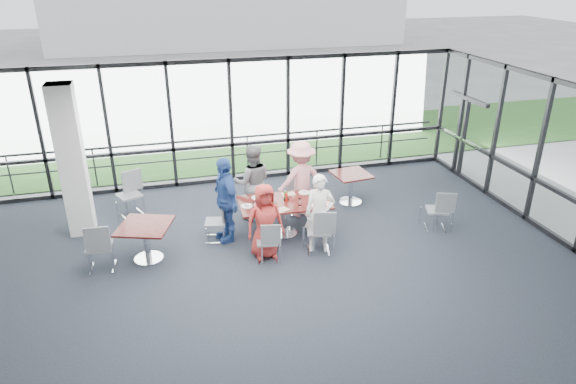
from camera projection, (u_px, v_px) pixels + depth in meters
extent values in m
cube|color=#1E242B|center=(279.00, 283.00, 9.31)|extent=(12.00, 10.00, 0.02)
cube|color=white|center=(278.00, 110.00, 8.01)|extent=(12.00, 10.00, 0.04)
cube|color=white|center=(231.00, 122.00, 13.07)|extent=(12.00, 0.10, 3.20)
cube|color=white|center=(575.00, 169.00, 10.07)|extent=(0.10, 10.00, 3.20)
cube|color=black|center=(464.00, 139.00, 13.61)|extent=(0.12, 1.60, 2.10)
cube|color=white|center=(72.00, 162.00, 10.45)|extent=(0.50, 0.50, 3.20)
cube|color=slate|center=(211.00, 128.00, 18.14)|extent=(80.00, 70.00, 0.02)
cube|color=#22521C|center=(218.00, 145.00, 16.36)|extent=(80.00, 5.00, 0.01)
cylinder|color=#2D2D33|center=(229.00, 155.00, 14.04)|extent=(12.00, 0.06, 0.06)
cube|color=#3E100C|center=(284.00, 203.00, 10.70)|extent=(1.93, 1.11, 0.04)
cylinder|color=silver|center=(284.00, 219.00, 10.86)|extent=(0.12, 0.12, 0.71)
cylinder|color=silver|center=(284.00, 233.00, 10.99)|extent=(0.56, 0.56, 0.03)
cube|color=#3E100C|center=(145.00, 226.00, 9.75)|extent=(1.20, 1.20, 0.04)
cylinder|color=silver|center=(147.00, 243.00, 9.90)|extent=(0.12, 0.12, 0.71)
cube|color=#3E100C|center=(351.00, 174.00, 12.14)|extent=(0.90, 0.90, 0.04)
cylinder|color=silver|center=(351.00, 189.00, 12.30)|extent=(0.12, 0.12, 0.71)
imported|color=red|center=(265.00, 221.00, 9.86)|extent=(0.79, 0.56, 1.52)
imported|color=white|center=(320.00, 214.00, 10.06)|extent=(0.67, 0.55, 1.61)
imported|color=slate|center=(253.00, 183.00, 11.31)|extent=(0.91, 0.62, 1.75)
imported|color=pink|center=(301.00, 179.00, 11.46)|extent=(1.22, 0.76, 1.77)
imported|color=#284991|center=(225.00, 199.00, 10.43)|extent=(0.80, 1.16, 1.81)
cylinder|color=white|center=(260.00, 210.00, 10.30)|extent=(0.26, 0.26, 0.01)
cylinder|color=white|center=(315.00, 204.00, 10.56)|extent=(0.27, 0.27, 0.01)
cylinder|color=white|center=(258.00, 197.00, 10.87)|extent=(0.26, 0.26, 0.01)
cylinder|color=white|center=(304.00, 192.00, 11.11)|extent=(0.25, 0.25, 0.01)
cylinder|color=white|center=(247.00, 206.00, 10.48)|extent=(0.25, 0.25, 0.01)
cylinder|color=white|center=(275.00, 206.00, 10.36)|extent=(0.07, 0.07, 0.14)
cylinder|color=white|center=(300.00, 202.00, 10.52)|extent=(0.07, 0.07, 0.14)
cylinder|color=white|center=(286.00, 194.00, 10.90)|extent=(0.07, 0.07, 0.14)
cylinder|color=white|center=(254.00, 205.00, 10.40)|extent=(0.06, 0.06, 0.13)
cube|color=beige|center=(282.00, 210.00, 10.34)|extent=(0.34, 0.30, 0.00)
cube|color=beige|center=(322.00, 203.00, 10.64)|extent=(0.38, 0.36, 0.00)
cube|color=beige|center=(288.00, 194.00, 11.05)|extent=(0.29, 0.21, 0.00)
cube|color=black|center=(286.00, 199.00, 10.78)|extent=(0.10, 0.07, 0.04)
cylinder|color=#AE1C11|center=(286.00, 197.00, 10.68)|extent=(0.06, 0.06, 0.18)
cylinder|color=#1E7425|center=(285.00, 196.00, 10.74)|extent=(0.05, 0.05, 0.20)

